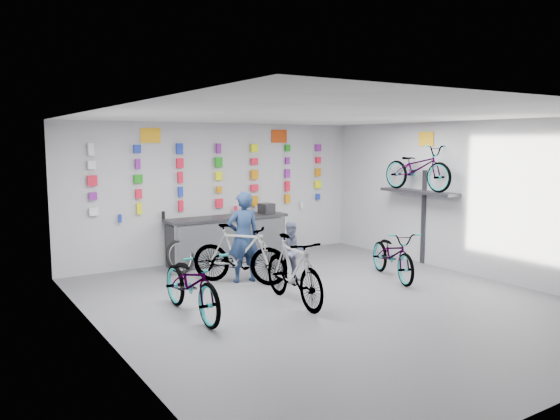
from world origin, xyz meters
TOP-DOWN VIEW (x-y plane):
  - floor at (0.00, 0.00)m, footprint 8.00×8.00m
  - ceiling at (0.00, 0.00)m, footprint 8.00×8.00m
  - wall_back at (0.00, 4.00)m, footprint 7.00×0.00m
  - wall_left at (-3.50, 0.00)m, footprint 0.00×8.00m
  - wall_right at (3.50, 0.00)m, footprint 0.00×8.00m
  - counter at (0.00, 3.54)m, footprint 2.70×0.66m
  - merch_wall at (-0.02, 3.93)m, footprint 5.57×0.08m
  - wall_bracket at (3.33, 1.20)m, footprint 0.39×1.90m
  - sign_left at (-1.50, 3.98)m, footprint 0.42×0.02m
  - sign_right at (1.60, 3.98)m, footprint 0.42×0.02m
  - sign_side at (3.48, 1.20)m, footprint 0.02×0.40m
  - bike_left at (-2.14, 0.52)m, footprint 0.68×1.94m
  - bike_center at (-0.52, 0.23)m, footprint 0.68×1.87m
  - bike_right at (1.99, 0.57)m, footprint 1.20×1.90m
  - bike_service at (-0.65, 1.81)m, footprint 1.60×1.72m
  - bike_wall at (3.25, 1.20)m, footprint 0.63×1.80m
  - clerk at (-0.52, 1.89)m, footprint 0.67×0.50m
  - customer at (0.27, 1.43)m, footprint 0.66×0.60m
  - spare_wheel at (-1.25, 3.17)m, footprint 0.74×0.48m
  - register at (0.99, 3.55)m, footprint 0.32×0.34m

SIDE VIEW (x-z plane):
  - floor at x=0.00m, z-range 0.00..0.00m
  - spare_wheel at x=-1.25m, z-range -0.01..0.67m
  - bike_right at x=1.99m, z-range 0.00..0.94m
  - counter at x=0.00m, z-range -0.01..0.99m
  - bike_left at x=-2.14m, z-range 0.00..1.02m
  - bike_center at x=-0.52m, z-range 0.00..1.10m
  - bike_service at x=-0.65m, z-range 0.00..1.10m
  - customer at x=0.27m, z-range 0.00..1.12m
  - clerk at x=-0.52m, z-range 0.00..1.69m
  - register at x=0.99m, z-range 1.00..1.22m
  - wall_bracket at x=3.33m, z-range 0.46..2.46m
  - wall_back at x=0.00m, z-range -2.00..5.00m
  - wall_left at x=-3.50m, z-range -2.50..5.50m
  - wall_right at x=3.50m, z-range -2.50..5.50m
  - merch_wall at x=-0.02m, z-range 1.01..2.58m
  - bike_wall at x=3.25m, z-range 1.58..2.53m
  - sign_side at x=3.48m, z-range 2.50..2.80m
  - sign_left at x=-1.50m, z-range 2.57..2.87m
  - sign_right at x=1.60m, z-range 2.57..2.87m
  - ceiling at x=0.00m, z-range 3.00..3.00m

